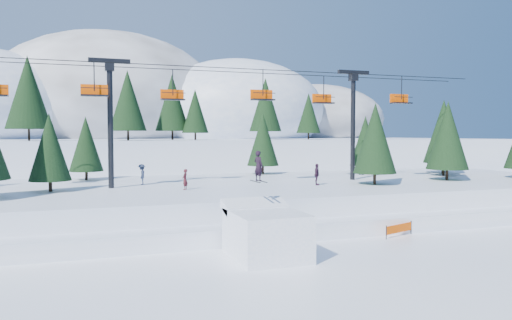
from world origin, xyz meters
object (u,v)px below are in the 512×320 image
object	(u,v)px
banner_near	(399,228)
banner_far	(398,225)
chairlift	(236,105)
jump_kicker	(266,232)

from	to	relation	value
banner_near	banner_far	distance (m)	1.39
chairlift	banner_far	distance (m)	17.12
chairlift	banner_far	size ratio (longest dim) A/B	16.15
banner_near	banner_far	world-z (taller)	same
jump_kicker	chairlift	world-z (taller)	chairlift
banner_near	jump_kicker	bearing A→B (deg)	-167.86
banner_near	banner_far	size ratio (longest dim) A/B	0.94
jump_kicker	chairlift	bearing A→B (deg)	78.65
jump_kicker	banner_far	xyz separation A→B (m)	(11.07, 3.40, -0.85)
jump_kicker	banner_near	distance (m)	10.59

